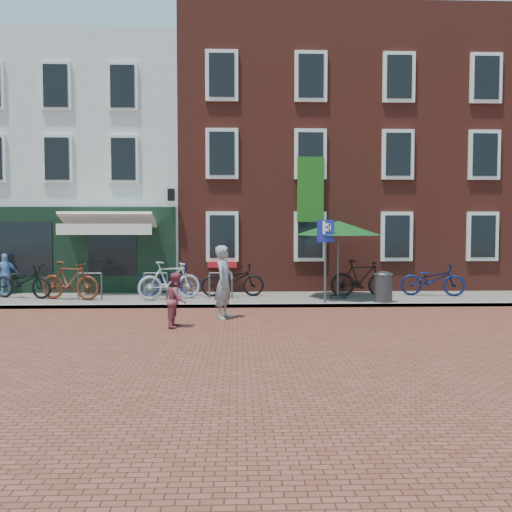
{
  "coord_description": "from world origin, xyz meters",
  "views": [
    {
      "loc": [
        1.04,
        -15.06,
        2.28
      ],
      "look_at": [
        1.56,
        0.4,
        1.47
      ],
      "focal_mm": 37.09,
      "sensor_mm": 36.0,
      "label": 1
    }
  ],
  "objects_px": {
    "parasol": "(338,225)",
    "bicycle_6": "(433,280)",
    "litter_bin": "(383,285)",
    "bicycle_3": "(169,280)",
    "woman": "(224,282)",
    "bicycle_1": "(70,281)",
    "bicycle_0": "(23,281)",
    "bicycle_2": "(170,280)",
    "cafe_person": "(6,274)",
    "bicycle_4": "(233,280)",
    "bicycle_5": "(361,279)",
    "parking_sign": "(325,246)",
    "boy": "(177,300)"
  },
  "relations": [
    {
      "from": "parasol",
      "to": "cafe_person",
      "type": "relative_size",
      "value": 2.02
    },
    {
      "from": "parasol",
      "to": "bicycle_1",
      "type": "relative_size",
      "value": 1.4
    },
    {
      "from": "litter_bin",
      "to": "bicycle_0",
      "type": "xyz_separation_m",
      "value": [
        -11.0,
        1.29,
        0.02
      ]
    },
    {
      "from": "litter_bin",
      "to": "bicycle_2",
      "type": "distance_m",
      "value": 6.71
    },
    {
      "from": "parking_sign",
      "to": "bicycle_3",
      "type": "xyz_separation_m",
      "value": [
        -4.64,
        0.87,
        -1.09
      ]
    },
    {
      "from": "boy",
      "to": "bicycle_4",
      "type": "height_order",
      "value": "boy"
    },
    {
      "from": "litter_bin",
      "to": "bicycle_6",
      "type": "bearing_deg",
      "value": 35.33
    },
    {
      "from": "cafe_person",
      "to": "bicycle_3",
      "type": "height_order",
      "value": "cafe_person"
    },
    {
      "from": "bicycle_4",
      "to": "litter_bin",
      "type": "bearing_deg",
      "value": -112.87
    },
    {
      "from": "cafe_person",
      "to": "bicycle_2",
      "type": "relative_size",
      "value": 0.67
    },
    {
      "from": "parasol",
      "to": "woman",
      "type": "relative_size",
      "value": 1.47
    },
    {
      "from": "litter_bin",
      "to": "parking_sign",
      "type": "xyz_separation_m",
      "value": [
        -1.73,
        -0.06,
        1.16
      ]
    },
    {
      "from": "bicycle_2",
      "to": "parking_sign",
      "type": "bearing_deg",
      "value": -117.32
    },
    {
      "from": "bicycle_1",
      "to": "bicycle_6",
      "type": "bearing_deg",
      "value": -71.69
    },
    {
      "from": "litter_bin",
      "to": "parking_sign",
      "type": "distance_m",
      "value": 2.09
    },
    {
      "from": "parasol",
      "to": "cafe_person",
      "type": "height_order",
      "value": "parasol"
    },
    {
      "from": "bicycle_3",
      "to": "bicycle_5",
      "type": "relative_size",
      "value": 1.0
    },
    {
      "from": "parasol",
      "to": "bicycle_6",
      "type": "height_order",
      "value": "parasol"
    },
    {
      "from": "woman",
      "to": "bicycle_1",
      "type": "height_order",
      "value": "woman"
    },
    {
      "from": "parasol",
      "to": "litter_bin",
      "type": "bearing_deg",
      "value": -40.87
    },
    {
      "from": "parasol",
      "to": "boy",
      "type": "height_order",
      "value": "parasol"
    },
    {
      "from": "bicycle_0",
      "to": "bicycle_2",
      "type": "relative_size",
      "value": 1.0
    },
    {
      "from": "bicycle_1",
      "to": "bicycle_4",
      "type": "bearing_deg",
      "value": -67.04
    },
    {
      "from": "bicycle_0",
      "to": "bicycle_1",
      "type": "relative_size",
      "value": 1.03
    },
    {
      "from": "bicycle_1",
      "to": "bicycle_3",
      "type": "distance_m",
      "value": 3.03
    },
    {
      "from": "litter_bin",
      "to": "cafe_person",
      "type": "relative_size",
      "value": 0.73
    },
    {
      "from": "bicycle_0",
      "to": "bicycle_2",
      "type": "xyz_separation_m",
      "value": [
        4.51,
        0.4,
        0.0
      ]
    },
    {
      "from": "bicycle_2",
      "to": "bicycle_4",
      "type": "bearing_deg",
      "value": -102.31
    },
    {
      "from": "bicycle_6",
      "to": "litter_bin",
      "type": "bearing_deg",
      "value": 138.25
    },
    {
      "from": "bicycle_3",
      "to": "bicycle_4",
      "type": "height_order",
      "value": "bicycle_3"
    },
    {
      "from": "parking_sign",
      "to": "bicycle_1",
      "type": "xyz_separation_m",
      "value": [
        -7.67,
        0.92,
        -1.09
      ]
    },
    {
      "from": "litter_bin",
      "to": "bicycle_0",
      "type": "relative_size",
      "value": 0.49
    },
    {
      "from": "bicycle_0",
      "to": "bicycle_3",
      "type": "bearing_deg",
      "value": -81.12
    },
    {
      "from": "woman",
      "to": "bicycle_6",
      "type": "distance_m",
      "value": 7.51
    },
    {
      "from": "woman",
      "to": "bicycle_5",
      "type": "xyz_separation_m",
      "value": [
        4.27,
        3.31,
        -0.24
      ]
    },
    {
      "from": "bicycle_4",
      "to": "parasol",
      "type": "bearing_deg",
      "value": -102.9
    },
    {
      "from": "bicycle_6",
      "to": "bicycle_5",
      "type": "bearing_deg",
      "value": 107.54
    },
    {
      "from": "cafe_person",
      "to": "bicycle_2",
      "type": "distance_m",
      "value": 5.51
    },
    {
      "from": "parking_sign",
      "to": "bicycle_4",
      "type": "xyz_separation_m",
      "value": [
        -2.72,
        1.57,
        -1.14
      ]
    },
    {
      "from": "parasol",
      "to": "bicycle_4",
      "type": "xyz_separation_m",
      "value": [
        -3.3,
        0.51,
        -1.75
      ]
    },
    {
      "from": "parking_sign",
      "to": "woman",
      "type": "bearing_deg",
      "value": -145.02
    },
    {
      "from": "bicycle_2",
      "to": "bicycle_3",
      "type": "xyz_separation_m",
      "value": [
        0.11,
        -0.89,
        0.06
      ]
    },
    {
      "from": "parking_sign",
      "to": "bicycle_5",
      "type": "height_order",
      "value": "parking_sign"
    },
    {
      "from": "parasol",
      "to": "bicycle_3",
      "type": "distance_m",
      "value": 5.49
    },
    {
      "from": "parking_sign",
      "to": "litter_bin",
      "type": "bearing_deg",
      "value": 2.0
    },
    {
      "from": "woman",
      "to": "bicycle_0",
      "type": "height_order",
      "value": "woman"
    },
    {
      "from": "bicycle_3",
      "to": "woman",
      "type": "bearing_deg",
      "value": -170.9
    },
    {
      "from": "parasol",
      "to": "woman",
      "type": "height_order",
      "value": "parasol"
    },
    {
      "from": "litter_bin",
      "to": "bicycle_5",
      "type": "xyz_separation_m",
      "value": [
        -0.37,
        1.23,
        0.08
      ]
    },
    {
      "from": "cafe_person",
      "to": "bicycle_2",
      "type": "bearing_deg",
      "value": 133.34
    }
  ]
}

